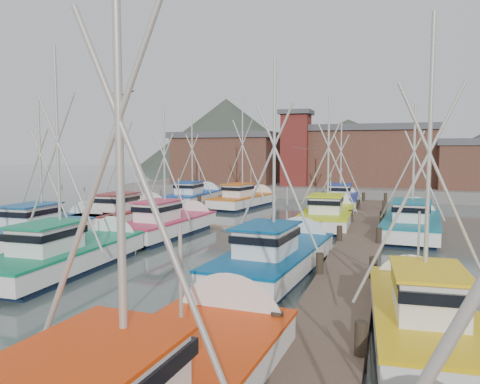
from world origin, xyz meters
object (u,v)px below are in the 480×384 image
(boat_4, at_px, (72,254))
(boat_8, at_px, (171,224))
(boat_12, at_px, (246,200))
(lookout_tower, at_px, (296,147))

(boat_4, bearing_deg, boat_8, 86.24)
(boat_12, bearing_deg, boat_8, -80.74)
(boat_8, distance_m, boat_12, 15.16)
(boat_4, relative_size, boat_8, 1.13)
(lookout_tower, xyz_separation_m, boat_12, (-2.16, -12.13, -4.86))
(lookout_tower, bearing_deg, boat_4, -94.02)
(boat_8, xyz_separation_m, boat_12, (0.06, 15.16, 0.01))
(lookout_tower, height_order, boat_12, boat_12)
(boat_8, bearing_deg, boat_4, -88.43)
(boat_8, bearing_deg, boat_12, 93.49)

